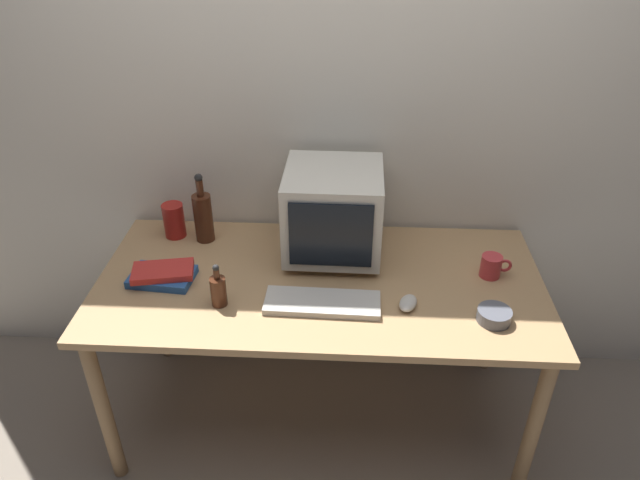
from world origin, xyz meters
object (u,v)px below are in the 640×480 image
(crt_monitor, at_px, (333,212))
(mug, at_px, (492,266))
(bottle_tall, at_px, (203,216))
(bottle_short, at_px, (218,290))
(book_stack, at_px, (162,275))
(cd_spindle, at_px, (494,315))
(metal_canister, at_px, (174,220))
(keyboard, at_px, (322,303))
(computer_mouse, at_px, (408,303))

(crt_monitor, xyz_separation_m, mug, (0.62, -0.13, -0.15))
(bottle_tall, bearing_deg, bottle_short, -71.20)
(book_stack, distance_m, cd_spindle, 1.24)
(bottle_short, distance_m, metal_canister, 0.54)
(bottle_short, relative_size, cd_spindle, 1.45)
(bottle_tall, distance_m, cd_spindle, 1.23)
(bottle_short, relative_size, mug, 1.45)
(keyboard, relative_size, mug, 3.50)
(bottle_tall, bearing_deg, book_stack, -107.93)
(bottle_tall, bearing_deg, metal_canister, 170.09)
(crt_monitor, xyz_separation_m, computer_mouse, (0.29, -0.35, -0.17))
(computer_mouse, xyz_separation_m, mug, (0.34, 0.21, 0.03))
(mug, bearing_deg, computer_mouse, -147.60)
(bottle_short, bearing_deg, book_stack, 151.77)
(crt_monitor, height_order, cd_spindle, crt_monitor)
(mug, height_order, cd_spindle, mug)
(keyboard, distance_m, bottle_tall, 0.68)
(bottle_short, bearing_deg, metal_canister, 121.69)
(bottle_tall, xyz_separation_m, book_stack, (-0.10, -0.31, -0.09))
(keyboard, relative_size, cd_spindle, 3.50)
(metal_canister, bearing_deg, book_stack, -83.54)
(crt_monitor, distance_m, cd_spindle, 0.73)
(computer_mouse, height_order, cd_spindle, cd_spindle)
(bottle_tall, bearing_deg, mug, -9.93)
(mug, bearing_deg, book_stack, -175.48)
(computer_mouse, height_order, metal_canister, metal_canister)
(book_stack, bearing_deg, crt_monitor, 19.76)
(keyboard, bearing_deg, book_stack, 170.37)
(computer_mouse, xyz_separation_m, metal_canister, (-0.97, 0.44, 0.06))
(cd_spindle, bearing_deg, bottle_tall, 157.10)
(keyboard, bearing_deg, computer_mouse, 2.87)
(bottle_tall, bearing_deg, computer_mouse, -26.62)
(cd_spindle, bearing_deg, keyboard, 175.19)
(mug, distance_m, metal_canister, 1.33)
(computer_mouse, height_order, mug, mug)
(computer_mouse, height_order, book_stack, book_stack)
(keyboard, distance_m, metal_canister, 0.80)
(mug, xyz_separation_m, metal_canister, (-1.31, 0.23, 0.03))
(crt_monitor, distance_m, bottle_tall, 0.56)
(bottle_short, relative_size, metal_canister, 1.16)
(bottle_tall, xyz_separation_m, metal_canister, (-0.14, 0.02, -0.04))
(computer_mouse, height_order, bottle_short, bottle_short)
(computer_mouse, distance_m, mug, 0.40)
(keyboard, height_order, bottle_tall, bottle_tall)
(bottle_short, distance_m, book_stack, 0.28)
(bottle_tall, height_order, metal_canister, bottle_tall)
(crt_monitor, xyz_separation_m, cd_spindle, (0.58, -0.40, -0.17))
(computer_mouse, bearing_deg, bottle_tall, 173.61)
(crt_monitor, distance_m, book_stack, 0.71)
(keyboard, height_order, computer_mouse, computer_mouse)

